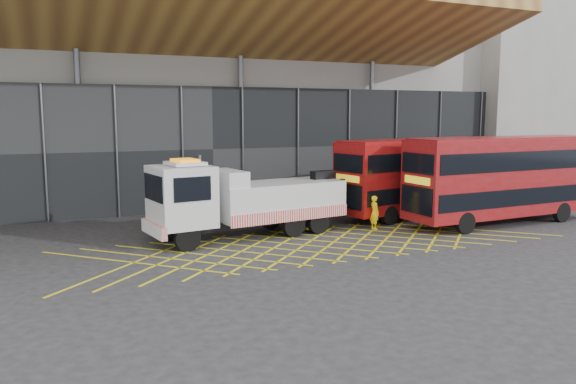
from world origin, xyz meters
name	(u,v)px	position (x,y,z in m)	size (l,w,h in m)	color
ground_plane	(241,252)	(0.00, 0.00, 0.00)	(120.00, 120.00, 0.00)	#27272A
road_markings	(319,243)	(4.00, 0.00, 0.01)	(24.76, 7.16, 0.01)	yellow
construction_building	(184,77)	(1.92, 18.40, 8.98)	(55.00, 23.97, 18.00)	gray
east_building	(514,73)	(32.00, 16.00, 10.00)	(15.00, 12.00, 20.00)	gray
recovery_truck	(243,200)	(1.09, 2.76, 1.95)	(12.16, 4.28, 4.21)	black
bus_towed	(419,173)	(13.14, 4.52, 2.63)	(11.94, 4.98, 4.74)	maroon
bus_second	(502,176)	(15.85, 0.40, 2.76)	(12.32, 3.40, 4.97)	maroon
worker	(375,212)	(8.31, 1.87, 0.93)	(0.68, 0.45, 1.86)	yellow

